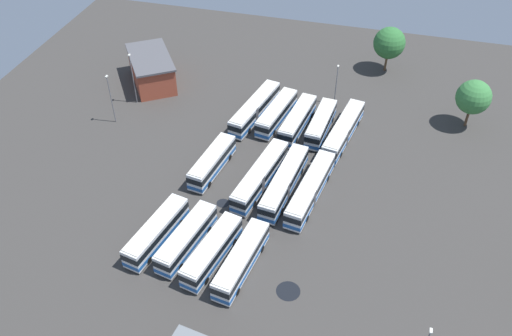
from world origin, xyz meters
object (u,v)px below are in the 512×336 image
(depot_building, at_px, (152,69))
(lamp_post_far_corner, at_px, (111,97))
(bus_row0_slot1, at_px, (241,260))
(bus_row2_slot0, at_px, (343,131))
(bus_row2_slot2, at_px, (297,120))
(lamp_post_near_entrance, at_px, (133,77))
(bus_row0_slot2, at_px, (212,251))
(bus_row1_slot0, at_px, (310,189))
(bus_row0_slot4, at_px, (157,231))
(tree_northeast, at_px, (389,43))
(tree_north_edge, at_px, (474,97))
(bus_row0_slot3, at_px, (186,238))
(bus_row1_slot1, at_px, (284,182))
(bus_row1_slot4, at_px, (212,162))
(bus_row2_slot4, at_px, (255,109))
(lamp_post_by_building, at_px, (336,83))
(bus_row1_slot2, at_px, (260,176))
(bus_row2_slot1, at_px, (321,124))
(bus_row2_slot3, at_px, (277,113))

(depot_building, distance_m, lamp_post_far_corner, 13.57)
(bus_row0_slot1, height_order, bus_row2_slot0, same)
(lamp_post_far_corner, bearing_deg, bus_row2_slot2, -78.44)
(lamp_post_near_entrance, bearing_deg, bus_row0_slot1, -137.43)
(bus_row0_slot2, distance_m, bus_row1_slot0, 17.46)
(bus_row0_slot2, height_order, bus_row0_slot4, same)
(depot_building, height_order, lamp_post_far_corner, lamp_post_far_corner)
(lamp_post_near_entrance, distance_m, tree_northeast, 47.54)
(bus_row0_slot4, bearing_deg, tree_north_edge, -46.71)
(bus_row1_slot0, bearing_deg, bus_row0_slot3, 134.15)
(bus_row1_slot1, xyz_separation_m, bus_row1_slot4, (1.56, 11.45, -0.00))
(bus_row0_slot2, height_order, bus_row2_slot4, same)
(bus_row2_slot0, bearing_deg, bus_row2_slot4, 81.64)
(bus_row0_slot4, xyz_separation_m, bus_row1_slot4, (15.24, -2.48, -0.00))
(tree_northeast, bearing_deg, lamp_post_by_building, 150.81)
(bus_row1_slot1, xyz_separation_m, lamp_post_far_corner, (9.37, 31.46, 3.13))
(lamp_post_near_entrance, bearing_deg, tree_north_edge, -81.81)
(bus_row2_slot2, bearing_deg, bus_row0_slot4, 156.63)
(bus_row1_slot4, bearing_deg, bus_row1_slot2, -98.13)
(bus_row0_slot4, distance_m, bus_row2_slot1, 33.55)
(bus_row2_slot4, bearing_deg, lamp_post_far_corner, 108.34)
(bus_row2_slot0, distance_m, bus_row2_slot3, 11.72)
(tree_northeast, bearing_deg, bus_row0_slot2, 162.26)
(bus_row0_slot2, bearing_deg, tree_northeast, -17.74)
(lamp_post_far_corner, distance_m, tree_north_edge, 59.13)
(bus_row0_slot4, height_order, lamp_post_by_building, lamp_post_by_building)
(bus_row2_slot4, bearing_deg, tree_north_edge, -78.67)
(bus_row1_slot2, height_order, bus_row2_slot1, same)
(bus_row2_slot2, height_order, lamp_post_by_building, lamp_post_by_building)
(tree_northeast, bearing_deg, bus_row1_slot1, 163.79)
(bus_row0_slot1, relative_size, bus_row1_slot1, 0.81)
(bus_row1_slot1, relative_size, lamp_post_by_building, 1.99)
(bus_row1_slot0, distance_m, bus_row1_slot2, 7.65)
(bus_row0_slot3, xyz_separation_m, bus_row2_slot1, (29.23, -12.38, -0.00))
(bus_row1_slot1, relative_size, lamp_post_far_corner, 1.66)
(bus_row0_slot4, relative_size, bus_row2_slot0, 0.80)
(bus_row2_slot2, xyz_separation_m, tree_north_edge, (8.27, -27.17, 3.89))
(bus_row2_slot0, distance_m, bus_row2_slot4, 15.59)
(bus_row1_slot0, relative_size, bus_row2_slot0, 1.00)
(bus_row1_slot2, relative_size, lamp_post_far_corner, 1.66)
(bus_row1_slot2, height_order, bus_row2_slot4, same)
(bus_row2_slot1, relative_size, bus_row2_slot3, 0.93)
(tree_north_edge, bearing_deg, bus_row2_slot0, 115.46)
(bus_row2_slot0, xyz_separation_m, depot_building, (8.17, 36.79, 1.00))
(bus_row2_slot2, relative_size, depot_building, 0.86)
(bus_row1_slot1, relative_size, bus_row2_slot0, 1.00)
(bus_row0_slot2, height_order, bus_row1_slot4, same)
(bus_row1_slot1, xyz_separation_m, depot_building, (22.72, 30.35, 1.00))
(lamp_post_far_corner, relative_size, tree_north_edge, 1.06)
(bus_row1_slot1, distance_m, bus_row2_slot3, 17.35)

